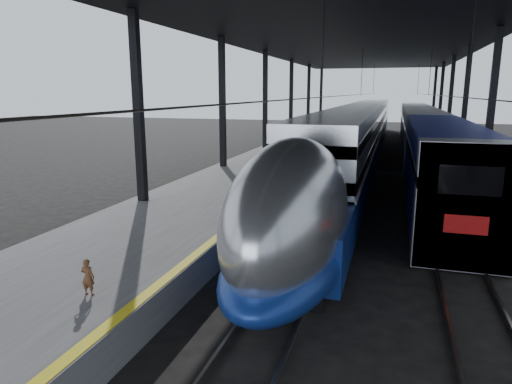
% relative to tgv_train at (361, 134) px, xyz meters
% --- Properties ---
extents(ground, '(160.00, 160.00, 0.00)m').
position_rel_tgv_train_xyz_m(ground, '(-2.00, -27.43, -2.16)').
color(ground, black).
rests_on(ground, ground).
extents(platform, '(6.00, 80.00, 1.00)m').
position_rel_tgv_train_xyz_m(platform, '(-5.50, -7.43, -1.66)').
color(platform, '#4C4C4F').
rests_on(platform, ground).
extents(yellow_strip, '(0.30, 80.00, 0.01)m').
position_rel_tgv_train_xyz_m(yellow_strip, '(-2.70, -7.43, -1.15)').
color(yellow_strip, yellow).
rests_on(yellow_strip, platform).
extents(rails, '(6.52, 80.00, 0.16)m').
position_rel_tgv_train_xyz_m(rails, '(2.50, -7.43, -2.08)').
color(rails, slate).
rests_on(rails, ground).
extents(canopy, '(18.00, 75.00, 9.47)m').
position_rel_tgv_train_xyz_m(canopy, '(-0.10, -7.43, 6.96)').
color(canopy, black).
rests_on(canopy, ground).
extents(tgv_train, '(3.22, 65.20, 4.61)m').
position_rel_tgv_train_xyz_m(tgv_train, '(0.00, 0.00, 0.00)').
color(tgv_train, '#AEB0B5').
rests_on(tgv_train, ground).
extents(second_train, '(3.06, 56.05, 4.22)m').
position_rel_tgv_train_xyz_m(second_train, '(5.00, 2.41, -0.02)').
color(second_train, navy).
rests_on(second_train, ground).
extents(child, '(0.35, 0.25, 0.90)m').
position_rel_tgv_train_xyz_m(child, '(-3.99, -31.38, -0.71)').
color(child, '#54331C').
rests_on(child, platform).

